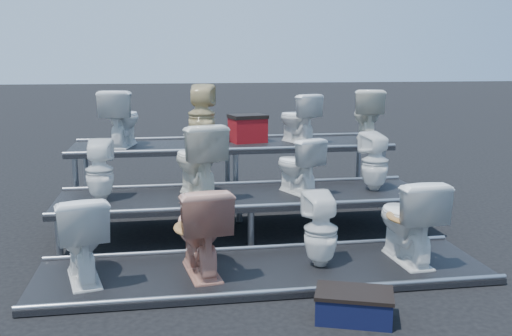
{
  "coord_description": "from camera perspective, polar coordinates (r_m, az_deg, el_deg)",
  "views": [
    {
      "loc": [
        -0.88,
        -6.29,
        2.0
      ],
      "look_at": [
        0.15,
        0.1,
        0.75
      ],
      "focal_mm": 40.0,
      "sensor_mm": 36.0,
      "label": 1
    }
  ],
  "objects": [
    {
      "name": "toilet_2",
      "position": [
        5.42,
        6.49,
        -6.13
      ],
      "size": [
        0.35,
        0.36,
        0.71
      ],
      "primitive_type": "imported",
      "rotation": [
        0.0,
        0.0,
        3.23
      ],
      "color": "white",
      "rests_on": "tier_front"
    },
    {
      "name": "step_stool",
      "position": [
        4.61,
        9.76,
        -13.57
      ],
      "size": [
        0.66,
        0.52,
        0.21
      ],
      "primitive_type": "cube",
      "rotation": [
        0.0,
        0.0,
        -0.35
      ],
      "color": "black",
      "rests_on": "ground"
    },
    {
      "name": "toilet_7",
      "position": [
        6.85,
        11.81,
        0.66
      ],
      "size": [
        0.39,
        0.39,
        0.69
      ],
      "primitive_type": "imported",
      "rotation": [
        0.0,
        0.0,
        3.44
      ],
      "color": "white",
      "rests_on": "tier_mid"
    },
    {
      "name": "ground",
      "position": [
        6.66,
        -1.14,
        -6.55
      ],
      "size": [
        80.0,
        80.0,
        0.0
      ],
      "primitive_type": "plane",
      "color": "black",
      "rests_on": "ground"
    },
    {
      "name": "tier_mid",
      "position": [
        6.59,
        -1.14,
        -4.64
      ],
      "size": [
        4.2,
        1.2,
        0.46
      ],
      "primitive_type": "cube",
      "color": "black",
      "rests_on": "ground"
    },
    {
      "name": "toilet_6",
      "position": [
        6.58,
        4.18,
        0.29
      ],
      "size": [
        0.58,
        0.74,
        0.66
      ],
      "primitive_type": "imported",
      "rotation": [
        0.0,
        0.0,
        3.53
      ],
      "color": "white",
      "rests_on": "tier_mid"
    },
    {
      "name": "tier_back",
      "position": [
        7.8,
        -2.49,
        -0.68
      ],
      "size": [
        4.2,
        1.2,
        0.86
      ],
      "primitive_type": "cube",
      "color": "black",
      "rests_on": "ground"
    },
    {
      "name": "toilet_8",
      "position": [
        7.65,
        -13.31,
        4.87
      ],
      "size": [
        0.56,
        0.8,
        0.74
      ],
      "primitive_type": "imported",
      "rotation": [
        0.0,
        0.0,
        2.93
      ],
      "color": "white",
      "rests_on": "tier_back"
    },
    {
      "name": "red_crate",
      "position": [
        7.86,
        -0.84,
        3.81
      ],
      "size": [
        0.53,
        0.46,
        0.33
      ],
      "primitive_type": "cube",
      "rotation": [
        0.0,
        0.0,
        0.22
      ],
      "color": "maroon",
      "rests_on": "tier_back"
    },
    {
      "name": "toilet_0",
      "position": [
        5.28,
        -17.1,
        -6.63
      ],
      "size": [
        0.6,
        0.85,
        0.78
      ],
      "primitive_type": "imported",
      "rotation": [
        0.0,
        0.0,
        3.38
      ],
      "color": "white",
      "rests_on": "tier_front"
    },
    {
      "name": "toilet_3",
      "position": [
        5.7,
        14.97,
        -4.98
      ],
      "size": [
        0.5,
        0.84,
        0.83
      ],
      "primitive_type": "imported",
      "rotation": [
        0.0,
        0.0,
        3.19
      ],
      "color": "white",
      "rests_on": "tier_front"
    },
    {
      "name": "toilet_4",
      "position": [
        6.44,
        -15.37,
        -0.24
      ],
      "size": [
        0.32,
        0.33,
        0.67
      ],
      "primitive_type": "imported",
      "rotation": [
        0.0,
        0.0,
        3.07
      ],
      "color": "white",
      "rests_on": "tier_mid"
    },
    {
      "name": "toilet_9",
      "position": [
        7.64,
        -5.45,
        5.34
      ],
      "size": [
        0.43,
        0.44,
        0.8
      ],
      "primitive_type": "imported",
      "rotation": [
        0.0,
        0.0,
        2.93
      ],
      "color": "#CCB67E",
      "rests_on": "tier_back"
    },
    {
      "name": "tier_front",
      "position": [
        5.44,
        0.82,
        -10.32
      ],
      "size": [
        4.2,
        1.2,
        0.06
      ],
      "primitive_type": "cube",
      "color": "black",
      "rests_on": "ground"
    },
    {
      "name": "toilet_10",
      "position": [
        7.84,
        4.21,
        5.01
      ],
      "size": [
        0.6,
        0.75,
        0.67
      ],
      "primitive_type": "imported",
      "rotation": [
        0.0,
        0.0,
        3.54
      ],
      "color": "white",
      "rests_on": "tier_back"
    },
    {
      "name": "toilet_1",
      "position": [
        5.23,
        -5.59,
        -6.11
      ],
      "size": [
        0.57,
        0.87,
        0.83
      ],
      "primitive_type": "imported",
      "rotation": [
        0.0,
        0.0,
        3.28
      ],
      "color": "tan",
      "rests_on": "tier_front"
    },
    {
      "name": "toilet_11",
      "position": [
        8.12,
        11.04,
        5.24
      ],
      "size": [
        0.55,
        0.78,
        0.72
      ],
      "primitive_type": "imported",
      "rotation": [
        0.0,
        0.0,
        2.92
      ],
      "color": "silver",
      "rests_on": "tier_back"
    },
    {
      "name": "toilet_5",
      "position": [
        6.4,
        -5.88,
        0.79
      ],
      "size": [
        0.67,
        0.92,
        0.84
      ],
      "primitive_type": "imported",
      "rotation": [
        0.0,
        0.0,
        3.41
      ],
      "color": "silver",
      "rests_on": "tier_mid"
    }
  ]
}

